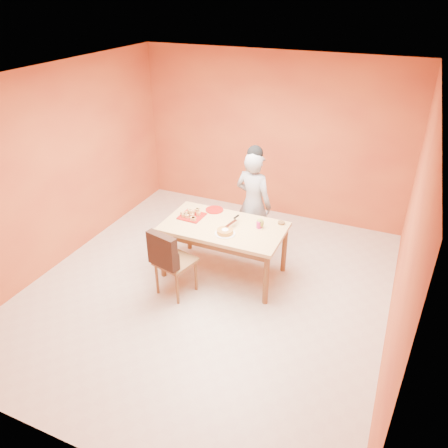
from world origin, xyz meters
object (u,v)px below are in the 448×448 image
at_px(dining_chair, 175,260).
at_px(red_dinner_plate, 214,210).
at_px(sponge_cake, 225,232).
at_px(egg_ornament, 260,223).
at_px(dining_table, 224,232).
at_px(pastry_platter, 192,216).
at_px(magenta_glass, 259,225).
at_px(checker_tin, 281,223).
at_px(person, 253,204).

height_order(dining_chair, red_dinner_plate, dining_chair).
distance_m(sponge_cake, egg_ornament, 0.49).
distance_m(dining_chair, red_dinner_plate, 1.04).
bearing_deg(dining_table, egg_ornament, 18.18).
bearing_deg(pastry_platter, sponge_cake, -22.22).
height_order(pastry_platter, magenta_glass, magenta_glass).
relative_size(red_dinner_plate, egg_ornament, 1.90).
xyz_separation_m(egg_ornament, checker_tin, (0.23, 0.20, -0.05)).
relative_size(red_dinner_plate, checker_tin, 2.64).
bearing_deg(magenta_glass, egg_ornament, 64.47).
height_order(egg_ornament, checker_tin, egg_ornament).
xyz_separation_m(dining_table, checker_tin, (0.68, 0.35, 0.11)).
bearing_deg(sponge_cake, magenta_glass, 43.53).
distance_m(dining_table, magenta_glass, 0.48).
distance_m(dining_table, red_dinner_plate, 0.47).
bearing_deg(dining_table, red_dinner_plate, 130.32).
height_order(red_dinner_plate, egg_ornament, egg_ornament).
bearing_deg(checker_tin, magenta_glass, -137.17).
bearing_deg(egg_ornament, magenta_glass, -130.37).
distance_m(pastry_platter, sponge_cake, 0.65).
bearing_deg(person, dining_chair, 81.15).
height_order(sponge_cake, magenta_glass, magenta_glass).
distance_m(dining_chair, checker_tin, 1.49).
bearing_deg(pastry_platter, dining_table, -5.97).
height_order(red_dinner_plate, magenta_glass, magenta_glass).
bearing_deg(magenta_glass, sponge_cake, -136.47).
height_order(pastry_platter, checker_tin, checker_tin).
xyz_separation_m(dining_table, egg_ornament, (0.45, 0.15, 0.16)).
height_order(dining_table, sponge_cake, sponge_cake).
distance_m(person, sponge_cake, 0.91).
bearing_deg(sponge_cake, person, 86.87).
height_order(pastry_platter, sponge_cake, sponge_cake).
xyz_separation_m(dining_table, person, (0.15, 0.71, 0.12)).
bearing_deg(pastry_platter, dining_chair, -81.56).
height_order(dining_chair, pastry_platter, dining_chair).
bearing_deg(red_dinner_plate, pastry_platter, -124.44).
bearing_deg(pastry_platter, red_dinner_plate, 55.56).
xyz_separation_m(pastry_platter, magenta_glass, (0.94, 0.08, 0.04)).
height_order(dining_chair, sponge_cake, dining_chair).
relative_size(dining_table, dining_chair, 1.67).
bearing_deg(egg_ornament, sponge_cake, -150.44).
height_order(person, red_dinner_plate, person).
xyz_separation_m(sponge_cake, magenta_glass, (0.34, 0.32, 0.01)).
xyz_separation_m(red_dinner_plate, magenta_glass, (0.74, -0.22, 0.04)).
distance_m(person, pastry_platter, 0.93).
height_order(sponge_cake, checker_tin, sponge_cake).
distance_m(dining_table, dining_chair, 0.78).
bearing_deg(dining_chair, person, 81.44).
bearing_deg(sponge_cake, pastry_platter, 157.78).
relative_size(dining_chair, sponge_cake, 4.56).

